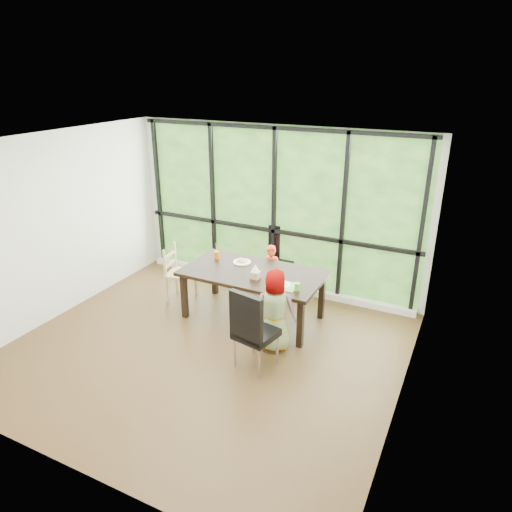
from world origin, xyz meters
name	(u,v)px	position (x,y,z in m)	size (l,w,h in m)	color
ground	(206,349)	(0.00, 0.00, 0.00)	(5.00, 5.00, 0.00)	black
back_wall	(275,209)	(0.00, 2.25, 1.35)	(5.00, 5.00, 0.00)	silver
foliage_backdrop	(275,210)	(0.00, 2.23, 1.35)	(4.80, 0.02, 2.65)	#254B1C
window_mullions	(274,210)	(0.00, 2.19, 1.35)	(4.80, 0.06, 2.65)	black
window_sill	(272,284)	(0.00, 2.15, 0.05)	(4.80, 0.12, 0.10)	silver
dining_table	(253,295)	(0.18, 1.06, 0.38)	(2.04, 1.08, 0.75)	black
chair_window_leather	(279,260)	(0.16, 2.08, 0.54)	(0.46, 0.46, 1.08)	black
chair_interior_leather	(256,328)	(0.76, -0.02, 0.54)	(0.46, 0.46, 1.08)	black
chair_end_beech	(181,274)	(-1.12, 1.08, 0.45)	(0.42, 0.40, 0.90)	tan
child_toddler	(271,273)	(0.18, 1.70, 0.46)	(0.34, 0.22, 0.93)	red
child_older	(274,310)	(0.79, 0.45, 0.57)	(0.55, 0.36, 1.13)	slate
placemat	(283,285)	(0.75, 0.82, 0.75)	(0.40, 0.29, 0.01)	tan
plate_far	(242,262)	(-0.11, 1.29, 0.76)	(0.27, 0.27, 0.02)	white
plate_near	(281,285)	(0.73, 0.82, 0.76)	(0.25, 0.25, 0.02)	white
orange_cup	(217,255)	(-0.54, 1.26, 0.81)	(0.08, 0.08, 0.12)	#D76008
green_cup	(297,287)	(0.98, 0.76, 0.81)	(0.07, 0.07, 0.11)	#41D929
tissue_box	(255,275)	(0.32, 0.87, 0.80)	(0.12, 0.12, 0.10)	tan
crepe_rolls_far	(242,260)	(-0.11, 1.29, 0.79)	(0.15, 0.12, 0.04)	tan
crepe_rolls_near	(281,283)	(0.73, 0.82, 0.78)	(0.05, 0.12, 0.04)	tan
straw_white	(217,249)	(-0.54, 1.26, 0.91)	(0.01, 0.01, 0.20)	white
straw_pink	(297,280)	(0.98, 0.76, 0.90)	(0.01, 0.01, 0.20)	pink
tissue	(255,268)	(0.32, 0.87, 0.91)	(0.12, 0.12, 0.11)	white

